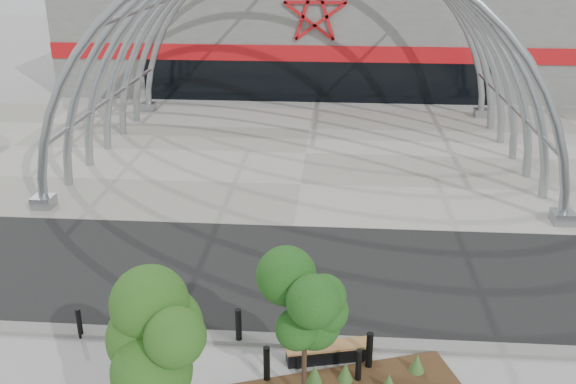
{
  "coord_description": "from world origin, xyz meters",
  "views": [
    {
      "loc": [
        1.4,
        -14.53,
        10.12
      ],
      "look_at": [
        0.0,
        4.0,
        2.6
      ],
      "focal_mm": 40.0,
      "sensor_mm": 36.0,
      "label": 1
    }
  ],
  "objects_px": {
    "bench_1": "(329,353)",
    "bollard_2": "(267,365)",
    "street_tree_1": "(305,313)",
    "street_tree_0": "(159,345)"
  },
  "relations": [
    {
      "from": "bench_1",
      "to": "street_tree_1",
      "type": "bearing_deg",
      "value": -108.63
    },
    {
      "from": "bench_1",
      "to": "bollard_2",
      "type": "xyz_separation_m",
      "value": [
        -1.47,
        -0.99,
        0.28
      ]
    },
    {
      "from": "street_tree_1",
      "to": "bench_1",
      "type": "distance_m",
      "value": 2.78
    },
    {
      "from": "bench_1",
      "to": "bollard_2",
      "type": "relative_size",
      "value": 2.22
    },
    {
      "from": "street_tree_0",
      "to": "bench_1",
      "type": "relative_size",
      "value": 1.73
    },
    {
      "from": "street_tree_0",
      "to": "bench_1",
      "type": "distance_m",
      "value": 5.46
    },
    {
      "from": "bench_1",
      "to": "bollard_2",
      "type": "distance_m",
      "value": 1.8
    },
    {
      "from": "street_tree_0",
      "to": "bench_1",
      "type": "bearing_deg",
      "value": 47.55
    },
    {
      "from": "street_tree_0",
      "to": "bench_1",
      "type": "height_order",
      "value": "street_tree_0"
    },
    {
      "from": "street_tree_1",
      "to": "bollard_2",
      "type": "relative_size",
      "value": 3.32
    }
  ]
}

